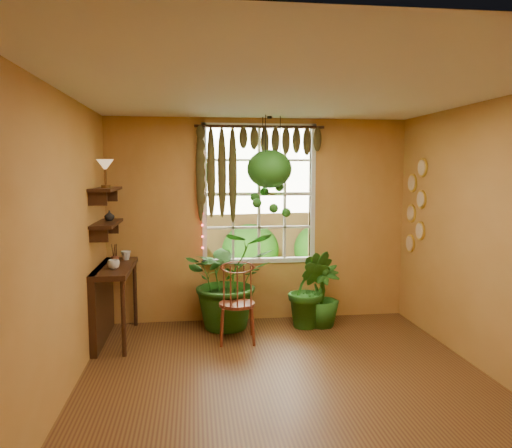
{
  "coord_description": "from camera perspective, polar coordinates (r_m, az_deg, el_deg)",
  "views": [
    {
      "loc": [
        -0.87,
        -4.33,
        2.02
      ],
      "look_at": [
        -0.18,
        1.15,
        1.42
      ],
      "focal_mm": 35.0,
      "sensor_mm": 36.0,
      "label": 1
    }
  ],
  "objects": [
    {
      "name": "floor",
      "position": [
        4.86,
        4.01,
        -18.39
      ],
      "size": [
        4.5,
        4.5,
        0.0
      ],
      "primitive_type": "plane",
      "color": "brown",
      "rests_on": "ground"
    },
    {
      "name": "ceiling",
      "position": [
        4.47,
        4.28,
        14.93
      ],
      "size": [
        4.5,
        4.5,
        0.0
      ],
      "primitive_type": "plane",
      "rotation": [
        3.14,
        0.0,
        0.0
      ],
      "color": "silver",
      "rests_on": "wall_back"
    },
    {
      "name": "wall_back",
      "position": [
        6.67,
        0.37,
        0.43
      ],
      "size": [
        4.0,
        0.0,
        4.0
      ],
      "primitive_type": "plane",
      "rotation": [
        1.57,
        0.0,
        0.0
      ],
      "color": "#B8833F",
      "rests_on": "floor"
    },
    {
      "name": "wall_left",
      "position": [
        4.53,
        -21.56,
        -2.75
      ],
      "size": [
        0.0,
        4.5,
        4.5
      ],
      "primitive_type": "plane",
      "rotation": [
        1.57,
        0.0,
        1.57
      ],
      "color": "#B8833F",
      "rests_on": "floor"
    },
    {
      "name": "wall_right",
      "position": [
        5.24,
        26.14,
        -1.79
      ],
      "size": [
        0.0,
        4.5,
        4.5
      ],
      "primitive_type": "plane",
      "rotation": [
        1.57,
        0.0,
        -1.57
      ],
      "color": "#B8833F",
      "rests_on": "floor"
    },
    {
      "name": "window",
      "position": [
        6.68,
        0.34,
        3.44
      ],
      "size": [
        1.52,
        0.1,
        1.86
      ],
      "color": "silver",
      "rests_on": "wall_back"
    },
    {
      "name": "valance_vine",
      "position": [
        6.55,
        -0.26,
        8.44
      ],
      "size": [
        1.7,
        0.12,
        1.1
      ],
      "color": "#351C0E",
      "rests_on": "window"
    },
    {
      "name": "string_lights",
      "position": [
        6.53,
        -6.2,
        3.79
      ],
      "size": [
        0.03,
        0.03,
        1.54
      ],
      "primitive_type": null,
      "color": "#FF2633",
      "rests_on": "window"
    },
    {
      "name": "wall_plates",
      "position": [
        6.77,
        17.78,
        1.91
      ],
      "size": [
        0.04,
        0.32,
        1.1
      ],
      "primitive_type": null,
      "color": "#FFF4D0",
      "rests_on": "wall_right"
    },
    {
      "name": "counter_ledge",
      "position": [
        6.2,
        -16.75,
        -7.77
      ],
      "size": [
        0.4,
        1.2,
        0.9
      ],
      "color": "#351C0E",
      "rests_on": "floor"
    },
    {
      "name": "shelf_lower",
      "position": [
        6.05,
        -16.68,
        0.05
      ],
      "size": [
        0.25,
        0.9,
        0.04
      ],
      "primitive_type": "cube",
      "color": "#351C0E",
      "rests_on": "wall_left"
    },
    {
      "name": "shelf_upper",
      "position": [
        6.02,
        -16.8,
        3.84
      ],
      "size": [
        0.25,
        0.9,
        0.04
      ],
      "primitive_type": "cube",
      "color": "#351C0E",
      "rests_on": "wall_left"
    },
    {
      "name": "backyard",
      "position": [
        11.29,
        -1.48,
        2.44
      ],
      "size": [
        14.0,
        10.0,
        12.0
      ],
      "color": "#2A611B",
      "rests_on": "ground"
    },
    {
      "name": "windsor_chair",
      "position": [
        5.96,
        -2.17,
        -10.3
      ],
      "size": [
        0.45,
        0.47,
        1.14
      ],
      "rotation": [
        0.0,
        0.0,
        -0.05
      ],
      "color": "maroon",
      "rests_on": "floor"
    },
    {
      "name": "potted_plant_left",
      "position": [
        6.41,
        -3.07,
        -6.29
      ],
      "size": [
        1.25,
        1.11,
        1.27
      ],
      "primitive_type": "imported",
      "rotation": [
        0.0,
        0.0,
        0.11
      ],
      "color": "#214D14",
      "rests_on": "floor"
    },
    {
      "name": "potted_plant_mid",
      "position": [
        6.47,
        6.18,
        -7.38
      ],
      "size": [
        0.63,
        0.54,
        1.01
      ],
      "primitive_type": "imported",
      "rotation": [
        0.0,
        0.0,
        -0.18
      ],
      "color": "#214D14",
      "rests_on": "floor"
    },
    {
      "name": "potted_plant_right",
      "position": [
        6.57,
        7.44,
        -7.96
      ],
      "size": [
        0.49,
        0.49,
        0.84
      ],
      "primitive_type": "imported",
      "rotation": [
        0.0,
        0.0,
        -0.05
      ],
      "color": "#214D14",
      "rests_on": "floor"
    },
    {
      "name": "hanging_basket",
      "position": [
        6.39,
        1.53,
        5.61
      ],
      "size": [
        0.57,
        0.57,
        1.3
      ],
      "color": "black",
      "rests_on": "ceiling"
    },
    {
      "name": "cup_a",
      "position": [
        5.9,
        -15.96,
        -4.47
      ],
      "size": [
        0.17,
        0.17,
        0.11
      ],
      "primitive_type": "imported",
      "rotation": [
        0.0,
        0.0,
        0.33
      ],
      "color": "silver",
      "rests_on": "counter_ledge"
    },
    {
      "name": "cup_b",
      "position": [
        6.45,
        -14.65,
        -3.49
      ],
      "size": [
        0.16,
        0.16,
        0.11
      ],
      "primitive_type": "imported",
      "rotation": [
        0.0,
        0.0,
        -0.36
      ],
      "color": "beige",
      "rests_on": "counter_ledge"
    },
    {
      "name": "brush_jar",
      "position": [
        6.12,
        -15.83,
        -3.4
      ],
      "size": [
        0.09,
        0.09,
        0.32
      ],
      "color": "brown",
      "rests_on": "counter_ledge"
    },
    {
      "name": "shelf_vase",
      "position": [
        6.2,
        -16.41,
        0.93
      ],
      "size": [
        0.13,
        0.13,
        0.12
      ],
      "primitive_type": "imported",
      "rotation": [
        0.0,
        0.0,
        -0.08
      ],
      "color": "#B2AD99",
      "rests_on": "shelf_lower"
    },
    {
      "name": "tiffany_lamp",
      "position": [
        5.94,
        -16.86,
        6.27
      ],
      "size": [
        0.19,
        0.19,
        0.32
      ],
      "color": "brown",
      "rests_on": "shelf_upper"
    }
  ]
}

